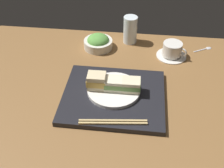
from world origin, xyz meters
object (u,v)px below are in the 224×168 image
Objects in this scene: drinking_glass at (130,30)px; sandwich_far at (131,85)px; sandwich_plate at (114,90)px; sandwich_middle at (114,84)px; chopsticks_pair at (113,122)px; teaspoon at (206,48)px; salad_bowl at (98,42)px; sandwich_near at (97,81)px; coffee_cup at (172,50)px.

sandwich_far is at bearing -85.54° from drinking_glass.
sandwich_plate is 2.92× the size of sandwich_middle.
sandwich_middle and sandwich_far have the same top height.
chopsticks_pair is (-4.82, -15.73, -3.25)cm from sandwich_far.
teaspoon is at bearing 54.43° from chopsticks_pair.
sandwich_middle reaches higher than teaspoon.
chopsticks_pair is at bearing -107.05° from sandwich_far.
sandwich_middle reaches higher than chopsticks_pair.
sandwich_far is at bearing -131.71° from teaspoon.
drinking_glass reaches higher than sandwich_plate.
sandwich_plate is 15.81cm from chopsticks_pair.
sandwich_near is at bearing -82.00° from salad_bowl.
chopsticks_pair is 64.17cm from teaspoon.
sandwich_middle is at bearing 0.00° from sandwich_plate.
sandwich_plate is 2.91cm from sandwich_middle.
salad_bowl is 49.06cm from chopsticks_pair.
sandwich_near is at bearing -135.28° from coffee_cup.
sandwich_near is 0.54× the size of coffee_cup.
sandwich_far is 0.31× the size of chopsticks_pair.
salad_bowl is at bearing 104.47° from chopsticks_pair.
sandwich_middle is 33.66cm from salad_bowl.
sandwich_plate is 1.50× the size of coffee_cup.
chopsticks_pair is (12.26, -47.51, -0.48)cm from salad_bowl.
chopsticks_pair is at bearing -115.43° from coffee_cup.
coffee_cup reaches higher than chopsticks_pair.
sandwich_middle is at bearing -71.27° from salad_bowl.
sandwich_far reaches higher than sandwich_plate.
sandwich_plate is 36.44cm from coffee_cup.
sandwich_plate is at bearing -0.10° from sandwich_near.
sandwich_near is 0.79× the size of teaspoon.
coffee_cup is at bearing 51.73° from sandwich_plate.
sandwich_far is 0.53× the size of salad_bowl.
sandwich_plate reaches higher than chopsticks_pair.
salad_bowl and coffee_cup have the same top height.
teaspoon is at bearing 48.29° from sandwich_far.
sandwich_near reaches higher than sandwich_far.
sandwich_near is 0.55× the size of drinking_glass.
sandwich_plate is 1.54× the size of drinking_glass.
drinking_glass is at bearing 88.09° from chopsticks_pair.
sandwich_middle is 38.72cm from drinking_glass.
coffee_cup is 18.22cm from teaspoon.
sandwich_far is 0.77× the size of teaspoon.
salad_bowl is (-17.08, 31.78, -2.78)cm from sandwich_far.
sandwich_far is 0.54× the size of drinking_glass.
sandwich_far is (6.31, -0.01, 0.03)cm from sandwich_middle.
sandwich_far is (6.31, -0.01, 2.94)cm from sandwich_plate.
sandwich_plate is at bearing -136.80° from teaspoon.
teaspoon is at bearing 43.20° from sandwich_middle.
sandwich_middle is at bearing 95.39° from chopsticks_pair.
sandwich_middle is at bearing 179.90° from sandwich_far.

